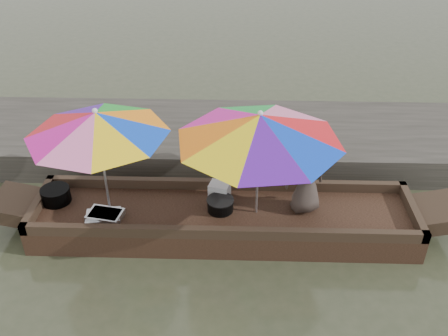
{
  "coord_description": "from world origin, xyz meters",
  "views": [
    {
      "loc": [
        0.17,
        -5.48,
        4.6
      ],
      "look_at": [
        0.0,
        0.1,
        1.0
      ],
      "focal_mm": 40.0,
      "sensor_mm": 36.0,
      "label": 1
    }
  ],
  "objects_px": {
    "boat_hull": "(224,221)",
    "tray_scallop": "(103,216)",
    "vendor": "(307,175)",
    "umbrella_bow": "(103,162)",
    "umbrella_stern": "(258,165)",
    "tray_crayfish": "(105,215)",
    "supply_bag": "(219,191)",
    "charcoal_grill": "(220,205)",
    "cooking_pot": "(56,195)"
  },
  "relations": [
    {
      "from": "boat_hull",
      "to": "tray_scallop",
      "type": "xyz_separation_m",
      "value": [
        -1.63,
        -0.2,
        0.21
      ]
    },
    {
      "from": "vendor",
      "to": "umbrella_bow",
      "type": "xyz_separation_m",
      "value": [
        -2.7,
        -0.09,
        0.21
      ]
    },
    {
      "from": "vendor",
      "to": "umbrella_stern",
      "type": "distance_m",
      "value": 0.7
    },
    {
      "from": "tray_crayfish",
      "to": "supply_bag",
      "type": "bearing_deg",
      "value": 17.67
    },
    {
      "from": "boat_hull",
      "to": "charcoal_grill",
      "type": "distance_m",
      "value": 0.27
    },
    {
      "from": "umbrella_stern",
      "to": "boat_hull",
      "type": "bearing_deg",
      "value": 180.0
    },
    {
      "from": "cooking_pot",
      "to": "umbrella_stern",
      "type": "relative_size",
      "value": 0.19
    },
    {
      "from": "tray_crayfish",
      "to": "umbrella_bow",
      "type": "distance_m",
      "value": 0.76
    },
    {
      "from": "tray_scallop",
      "to": "umbrella_stern",
      "type": "xyz_separation_m",
      "value": [
        2.08,
        0.2,
        0.74
      ]
    },
    {
      "from": "charcoal_grill",
      "to": "supply_bag",
      "type": "xyz_separation_m",
      "value": [
        -0.02,
        0.26,
        0.05
      ]
    },
    {
      "from": "cooking_pot",
      "to": "umbrella_stern",
      "type": "height_order",
      "value": "umbrella_stern"
    },
    {
      "from": "cooking_pot",
      "to": "charcoal_grill",
      "type": "distance_m",
      "value": 2.34
    },
    {
      "from": "umbrella_bow",
      "to": "umbrella_stern",
      "type": "bearing_deg",
      "value": 0.0
    },
    {
      "from": "boat_hull",
      "to": "charcoal_grill",
      "type": "height_order",
      "value": "charcoal_grill"
    },
    {
      "from": "cooking_pot",
      "to": "tray_scallop",
      "type": "bearing_deg",
      "value": -25.52
    },
    {
      "from": "tray_scallop",
      "to": "umbrella_bow",
      "type": "height_order",
      "value": "umbrella_bow"
    },
    {
      "from": "cooking_pot",
      "to": "umbrella_bow",
      "type": "bearing_deg",
      "value": -11.33
    },
    {
      "from": "boat_hull",
      "to": "tray_crayfish",
      "type": "relative_size",
      "value": 11.44
    },
    {
      "from": "boat_hull",
      "to": "tray_scallop",
      "type": "height_order",
      "value": "tray_scallop"
    },
    {
      "from": "cooking_pot",
      "to": "supply_bag",
      "type": "relative_size",
      "value": 1.45
    },
    {
      "from": "cooking_pot",
      "to": "supply_bag",
      "type": "bearing_deg",
      "value": 3.19
    },
    {
      "from": "tray_scallop",
      "to": "umbrella_bow",
      "type": "distance_m",
      "value": 0.77
    },
    {
      "from": "supply_bag",
      "to": "umbrella_stern",
      "type": "distance_m",
      "value": 0.88
    },
    {
      "from": "vendor",
      "to": "umbrella_bow",
      "type": "relative_size",
      "value": 0.62
    },
    {
      "from": "vendor",
      "to": "charcoal_grill",
      "type": "bearing_deg",
      "value": -17.0
    },
    {
      "from": "tray_scallop",
      "to": "vendor",
      "type": "relative_size",
      "value": 0.4
    },
    {
      "from": "boat_hull",
      "to": "supply_bag",
      "type": "bearing_deg",
      "value": 103.63
    },
    {
      "from": "cooking_pot",
      "to": "vendor",
      "type": "bearing_deg",
      "value": -1.09
    },
    {
      "from": "cooking_pot",
      "to": "tray_crayfish",
      "type": "height_order",
      "value": "cooking_pot"
    },
    {
      "from": "tray_scallop",
      "to": "charcoal_grill",
      "type": "bearing_deg",
      "value": 8.13
    },
    {
      "from": "supply_bag",
      "to": "charcoal_grill",
      "type": "bearing_deg",
      "value": -85.54
    },
    {
      "from": "supply_bag",
      "to": "umbrella_bow",
      "type": "distance_m",
      "value": 1.67
    },
    {
      "from": "tray_scallop",
      "to": "vendor",
      "type": "distance_m",
      "value": 2.81
    },
    {
      "from": "tray_scallop",
      "to": "charcoal_grill",
      "type": "distance_m",
      "value": 1.6
    },
    {
      "from": "umbrella_bow",
      "to": "cooking_pot",
      "type": "bearing_deg",
      "value": 168.67
    },
    {
      "from": "cooking_pot",
      "to": "vendor",
      "type": "relative_size",
      "value": 0.36
    },
    {
      "from": "tray_crayfish",
      "to": "tray_scallop",
      "type": "relative_size",
      "value": 1.0
    },
    {
      "from": "tray_scallop",
      "to": "charcoal_grill",
      "type": "xyz_separation_m",
      "value": [
        1.58,
        0.23,
        0.05
      ]
    },
    {
      "from": "cooking_pot",
      "to": "vendor",
      "type": "height_order",
      "value": "vendor"
    },
    {
      "from": "tray_scallop",
      "to": "umbrella_stern",
      "type": "distance_m",
      "value": 2.22
    },
    {
      "from": "supply_bag",
      "to": "vendor",
      "type": "distance_m",
      "value": 1.27
    },
    {
      "from": "supply_bag",
      "to": "umbrella_stern",
      "type": "bearing_deg",
      "value": -29.16
    },
    {
      "from": "vendor",
      "to": "tray_crayfish",
      "type": "bearing_deg",
      "value": -14.14
    },
    {
      "from": "supply_bag",
      "to": "umbrella_bow",
      "type": "height_order",
      "value": "umbrella_bow"
    },
    {
      "from": "cooking_pot",
      "to": "charcoal_grill",
      "type": "bearing_deg",
      "value": -3.27
    },
    {
      "from": "boat_hull",
      "to": "umbrella_stern",
      "type": "bearing_deg",
      "value": 0.0
    },
    {
      "from": "tray_crayfish",
      "to": "vendor",
      "type": "bearing_deg",
      "value": 6.18
    },
    {
      "from": "boat_hull",
      "to": "umbrella_bow",
      "type": "relative_size",
      "value": 2.87
    },
    {
      "from": "charcoal_grill",
      "to": "boat_hull",
      "type": "bearing_deg",
      "value": -27.95
    },
    {
      "from": "boat_hull",
      "to": "supply_bag",
      "type": "height_order",
      "value": "supply_bag"
    }
  ]
}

